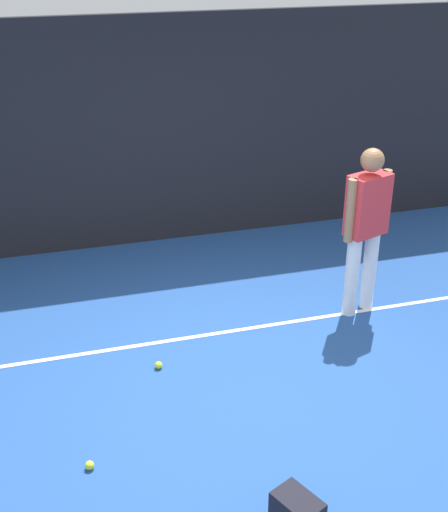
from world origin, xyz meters
The scene contains 6 objects.
ground_plane centered at (0.00, 0.00, 0.00)m, with size 12.00×12.00×0.00m, color #234C93.
back_fence centered at (0.00, 3.00, 1.33)m, with size 10.00×0.10×2.66m, color black.
court_line centered at (0.00, 0.74, 0.00)m, with size 9.00×0.05×0.00m, color white.
tennis_player centered at (1.51, 0.78, 0.97)m, with size 0.51×0.34×1.70m.
tennis_ball_near_player centered at (-1.32, -0.72, 0.03)m, with size 0.07×0.07×0.07m, color #CCE033.
tennis_ball_by_fence centered at (-0.62, 0.34, 0.03)m, with size 0.07×0.07×0.07m, color #CCE033.
Camera 1 is at (-1.37, -4.49, 3.57)m, focal length 47.16 mm.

